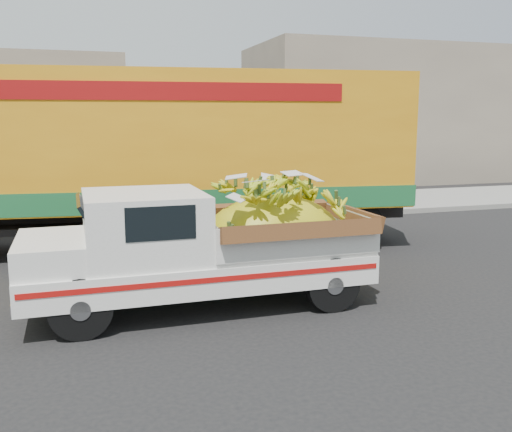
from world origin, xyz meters
name	(u,v)px	position (x,y,z in m)	size (l,w,h in m)	color
ground	(134,312)	(0.00, 0.00, 0.00)	(100.00, 100.00, 0.00)	black
curb	(109,227)	(0.00, 6.63, 0.07)	(60.00, 0.25, 0.15)	gray
sidewalk	(105,214)	(0.00, 8.73, 0.07)	(60.00, 4.00, 0.14)	gray
building_right	(402,115)	(14.00, 15.63, 3.00)	(14.00, 6.00, 6.00)	gray
pickup_truck	(224,243)	(1.39, -0.05, 0.96)	(5.12, 1.92, 1.79)	black
semi_trailer	(135,152)	(0.49, 4.17, 2.12)	(12.03, 3.90, 3.80)	black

